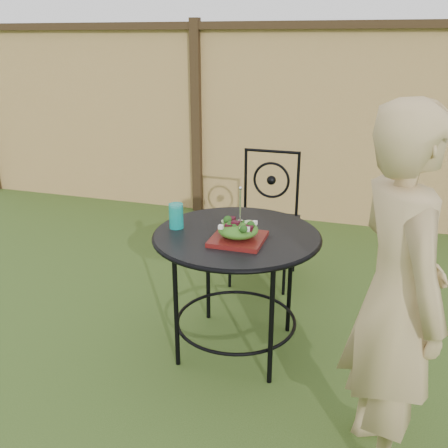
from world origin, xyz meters
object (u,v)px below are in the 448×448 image
patio_table (237,256)px  diner (396,299)px  patio_chair (266,214)px  salad_plate (238,239)px

patio_table → diner: (0.82, -0.60, 0.18)m
patio_chair → diner: bearing=-61.0°
patio_chair → salad_plate: bearing=-85.2°
patio_chair → patio_table: bearing=-86.8°
patio_chair → salad_plate: 1.11m
patio_table → diner: diner is taller
patio_table → salad_plate: bearing=-70.7°
patio_chair → salad_plate: size_ratio=3.52×
patio_table → diner: size_ratio=0.60×
patio_table → patio_chair: bearing=93.2°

